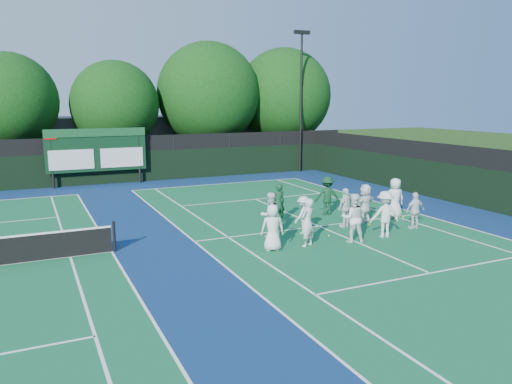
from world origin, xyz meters
name	(u,v)px	position (x,y,z in m)	size (l,w,h in m)	color
ground	(332,232)	(0.00, 0.00, 0.00)	(120.00, 120.00, 0.00)	#1D3A10
court_apron	(181,243)	(-6.00, 1.00, 0.00)	(34.00, 32.00, 0.01)	navy
near_court	(319,226)	(0.00, 1.00, 0.01)	(11.05, 23.85, 0.01)	#135E35
back_fence	(113,162)	(-6.00, 16.00, 1.36)	(34.00, 0.08, 3.00)	black
divider_fence_right	(476,180)	(9.00, 1.00, 1.36)	(0.08, 32.00, 3.00)	black
scoreboard	(96,150)	(-7.01, 15.59, 2.19)	(6.00, 0.21, 3.55)	black
clubhouse	(147,141)	(-2.00, 24.00, 2.00)	(18.00, 6.00, 4.00)	#595A5E
light_pole_right	(301,85)	(7.50, 15.70, 6.30)	(1.20, 0.30, 10.12)	black
tree_b	(11,104)	(-11.59, 19.58, 5.02)	(6.17, 6.17, 8.27)	black
tree_c	(117,107)	(-4.97, 19.58, 4.79)	(6.03, 6.03, 7.97)	black
tree_d	(210,96)	(1.90, 19.58, 5.52)	(7.64, 7.64, 9.54)	black
tree_e	(285,98)	(8.27, 19.58, 5.42)	(7.47, 7.47, 9.35)	black
tennis_ball_0	(329,236)	(-0.49, -0.50, 0.03)	(0.07, 0.07, 0.07)	gold
tennis_ball_1	(342,226)	(0.88, 0.61, 0.03)	(0.07, 0.07, 0.07)	gold
tennis_ball_2	(369,224)	(2.07, 0.29, 0.03)	(0.07, 0.07, 0.07)	gold
tennis_ball_3	(262,232)	(-2.63, 1.06, 0.03)	(0.07, 0.07, 0.07)	gold
tennis_ball_4	(269,209)	(-0.48, 4.74, 0.03)	(0.07, 0.07, 0.07)	gold
tennis_ball_5	(403,217)	(4.30, 0.76, 0.03)	(0.07, 0.07, 0.07)	gold
player_front_0	(273,227)	(-3.31, -1.20, 0.83)	(0.81, 0.53, 1.67)	white
player_front_1	(307,223)	(-1.93, -1.27, 0.88)	(0.64, 0.42, 1.77)	silver
player_front_2	(353,218)	(-0.10, -1.51, 0.92)	(0.90, 0.70, 1.85)	white
player_front_3	(385,214)	(1.41, -1.47, 0.91)	(1.17, 0.67, 1.81)	silver
player_front_4	(415,211)	(3.39, -0.96, 0.77)	(0.90, 0.37, 1.53)	silver
player_back_0	(270,215)	(-2.57, 0.48, 0.87)	(0.85, 0.66, 1.75)	white
player_back_1	(303,215)	(-1.16, 0.33, 0.75)	(0.97, 0.56, 1.51)	silver
player_back_2	(346,208)	(0.96, 0.50, 0.83)	(0.97, 0.40, 1.66)	silver
player_back_3	(365,203)	(2.18, 0.80, 0.85)	(1.57, 0.50, 1.70)	white
player_back_4	(395,198)	(3.91, 0.91, 0.91)	(0.89, 0.58, 1.82)	white
coach_left	(278,203)	(-1.24, 2.34, 0.86)	(0.63, 0.41, 1.72)	#103B22
coach_right	(327,196)	(1.51, 2.74, 0.90)	(1.16, 0.67, 1.79)	#0E351B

